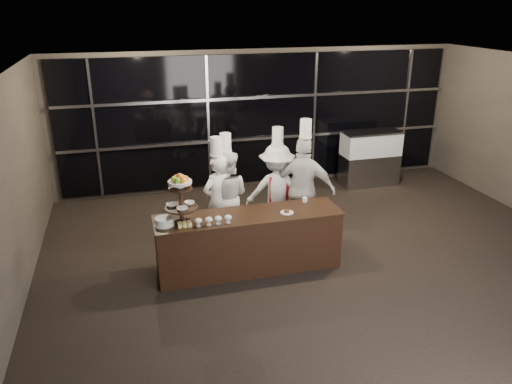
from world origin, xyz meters
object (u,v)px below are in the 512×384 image
object	(u,v)px
buffet_counter	(249,241)
display_stand	(181,195)
chef_c	(277,190)
chef_d	(303,189)
layer_cake	(164,222)
chef_b	(227,196)
chef_a	(218,199)
display_case	(370,155)

from	to	relation	value
buffet_counter	display_stand	bearing A→B (deg)	-179.99
display_stand	chef_c	bearing A→B (deg)	30.43
buffet_counter	chef_d	bearing A→B (deg)	32.85
layer_cake	chef_c	distance (m)	2.32
chef_b	chef_c	size ratio (longest dim) A/B	0.97
layer_cake	chef_d	distance (m)	2.55
chef_a	layer_cake	bearing A→B (deg)	-133.97
buffet_counter	chef_b	size ratio (longest dim) A/B	1.48
buffet_counter	display_stand	distance (m)	1.33
chef_d	chef_b	bearing A→B (deg)	165.36
display_case	chef_c	bearing A→B (deg)	-145.25
chef_b	chef_c	world-z (taller)	chef_c
chef_b	display_case	bearing A→B (deg)	27.40
chef_d	chef_a	bearing A→B (deg)	171.49
layer_cake	chef_a	world-z (taller)	chef_a
chef_a	chef_c	distance (m)	1.07
buffet_counter	chef_a	bearing A→B (deg)	106.39
chef_a	chef_d	xyz separation A→B (m)	(1.44, -0.22, 0.11)
chef_a	chef_b	xyz separation A→B (m)	(0.18, 0.11, -0.00)
display_stand	chef_a	xyz separation A→B (m)	(0.72, 0.96, -0.51)
chef_b	chef_a	bearing A→B (deg)	-147.00
buffet_counter	layer_cake	xyz separation A→B (m)	(-1.26, -0.05, 0.51)
layer_cake	chef_d	world-z (taller)	chef_d
chef_c	display_stand	bearing A→B (deg)	-149.57
display_case	display_stand	bearing A→B (deg)	-146.87
buffet_counter	chef_c	size ratio (longest dim) A/B	1.44
display_case	chef_c	xyz separation A→B (m)	(-2.81, -1.95, 0.16)
chef_a	chef_c	bearing A→B (deg)	4.33
chef_a	chef_d	world-z (taller)	chef_d
display_stand	chef_d	size ratio (longest dim) A/B	0.35
chef_d	chef_c	bearing A→B (deg)	142.08
buffet_counter	display_stand	size ratio (longest dim) A/B	3.81
chef_a	chef_d	size ratio (longest dim) A/B	0.88
chef_c	chef_b	bearing A→B (deg)	177.78
chef_b	chef_c	xyz separation A→B (m)	(0.89, -0.03, 0.02)
display_case	chef_a	bearing A→B (deg)	-152.33
buffet_counter	chef_a	xyz separation A→B (m)	(-0.28, 0.96, 0.36)
display_stand	chef_a	world-z (taller)	chef_a
buffet_counter	chef_c	distance (m)	1.36
display_stand	layer_cake	world-z (taller)	display_stand
chef_b	layer_cake	bearing A→B (deg)	-135.66
buffet_counter	display_stand	xyz separation A→B (m)	(-1.00, -0.00, 0.87)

